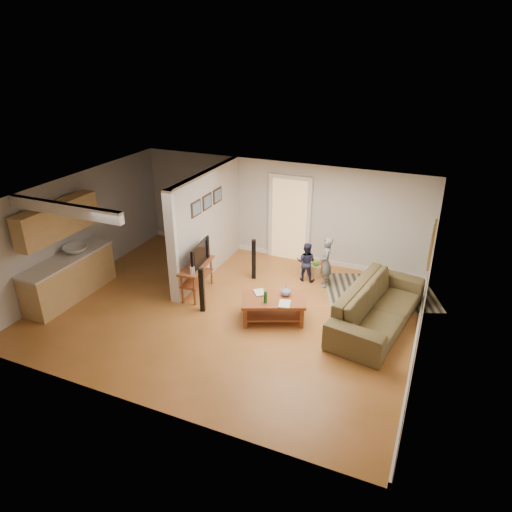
{
  "coord_description": "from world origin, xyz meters",
  "views": [
    {
      "loc": [
        3.72,
        -7.28,
        5.09
      ],
      "look_at": [
        0.4,
        0.55,
        1.1
      ],
      "focal_mm": 32.0,
      "sensor_mm": 36.0,
      "label": 1
    }
  ],
  "objects_px": {
    "tv_console": "(197,267)",
    "speaker_left": "(202,290)",
    "coffee_table": "(274,303)",
    "toddler": "(305,280)",
    "child": "(324,285)",
    "speaker_right": "(254,259)",
    "toy_basket": "(316,269)",
    "sofa": "(376,324)"
  },
  "relations": [
    {
      "from": "speaker_right",
      "to": "toddler",
      "type": "height_order",
      "value": "speaker_right"
    },
    {
      "from": "sofa",
      "to": "coffee_table",
      "type": "xyz_separation_m",
      "value": [
        -1.94,
        -0.63,
        0.38
      ]
    },
    {
      "from": "speaker_left",
      "to": "child",
      "type": "distance_m",
      "value": 2.93
    },
    {
      "from": "coffee_table",
      "to": "speaker_right",
      "type": "relative_size",
      "value": 1.46
    },
    {
      "from": "sofa",
      "to": "toy_basket",
      "type": "height_order",
      "value": "sofa"
    },
    {
      "from": "coffee_table",
      "to": "toddler",
      "type": "bearing_deg",
      "value": 87.49
    },
    {
      "from": "tv_console",
      "to": "toddler",
      "type": "relative_size",
      "value": 1.24
    },
    {
      "from": "speaker_left",
      "to": "toddler",
      "type": "height_order",
      "value": "speaker_left"
    },
    {
      "from": "tv_console",
      "to": "child",
      "type": "xyz_separation_m",
      "value": [
        2.49,
        1.45,
        -0.65
      ]
    },
    {
      "from": "coffee_table",
      "to": "speaker_left",
      "type": "xyz_separation_m",
      "value": [
        -1.48,
        -0.27,
        0.11
      ]
    },
    {
      "from": "speaker_right",
      "to": "toy_basket",
      "type": "distance_m",
      "value": 1.55
    },
    {
      "from": "speaker_left",
      "to": "child",
      "type": "height_order",
      "value": "speaker_left"
    },
    {
      "from": "speaker_right",
      "to": "child",
      "type": "xyz_separation_m",
      "value": [
        1.64,
        0.29,
        -0.49
      ]
    },
    {
      "from": "tv_console",
      "to": "toddler",
      "type": "distance_m",
      "value": 2.62
    },
    {
      "from": "tv_console",
      "to": "toddler",
      "type": "height_order",
      "value": "tv_console"
    },
    {
      "from": "sofa",
      "to": "speaker_left",
      "type": "bearing_deg",
      "value": 114.64
    },
    {
      "from": "speaker_right",
      "to": "toy_basket",
      "type": "xyz_separation_m",
      "value": [
        1.32,
        0.75,
        -0.33
      ]
    },
    {
      "from": "speaker_left",
      "to": "toddler",
      "type": "xyz_separation_m",
      "value": [
        1.56,
        2.14,
        -0.49
      ]
    },
    {
      "from": "toy_basket",
      "to": "speaker_left",
      "type": "bearing_deg",
      "value": -124.64
    },
    {
      "from": "toy_basket",
      "to": "sofa",
      "type": "bearing_deg",
      "value": -43.34
    },
    {
      "from": "child",
      "to": "coffee_table",
      "type": "bearing_deg",
      "value": -33.27
    },
    {
      "from": "child",
      "to": "toddler",
      "type": "xyz_separation_m",
      "value": [
        -0.48,
        0.09,
        0.0
      ]
    },
    {
      "from": "coffee_table",
      "to": "child",
      "type": "bearing_deg",
      "value": 72.34
    },
    {
      "from": "coffee_table",
      "to": "toy_basket",
      "type": "distance_m",
      "value": 2.26
    },
    {
      "from": "sofa",
      "to": "coffee_table",
      "type": "distance_m",
      "value": 2.08
    },
    {
      "from": "toy_basket",
      "to": "toddler",
      "type": "bearing_deg",
      "value": -114.55
    },
    {
      "from": "tv_console",
      "to": "speaker_left",
      "type": "distance_m",
      "value": 0.76
    },
    {
      "from": "speaker_left",
      "to": "speaker_right",
      "type": "distance_m",
      "value": 1.8
    },
    {
      "from": "sofa",
      "to": "toy_basket",
      "type": "relative_size",
      "value": 6.46
    },
    {
      "from": "speaker_right",
      "to": "speaker_left",
      "type": "bearing_deg",
      "value": -125.09
    },
    {
      "from": "speaker_left",
      "to": "toy_basket",
      "type": "distance_m",
      "value": 3.06
    },
    {
      "from": "coffee_table",
      "to": "tv_console",
      "type": "distance_m",
      "value": 1.97
    },
    {
      "from": "speaker_right",
      "to": "child",
      "type": "relative_size",
      "value": 0.83
    },
    {
      "from": "sofa",
      "to": "child",
      "type": "height_order",
      "value": "child"
    },
    {
      "from": "coffee_table",
      "to": "sofa",
      "type": "bearing_deg",
      "value": 18.01
    },
    {
      "from": "coffee_table",
      "to": "tv_console",
      "type": "xyz_separation_m",
      "value": [
        -1.93,
        0.33,
        0.26
      ]
    },
    {
      "from": "child",
      "to": "toy_basket",
      "type": "bearing_deg",
      "value": -160.56
    },
    {
      "from": "speaker_right",
      "to": "toddler",
      "type": "relative_size",
      "value": 1.04
    },
    {
      "from": "toy_basket",
      "to": "speaker_right",
      "type": "bearing_deg",
      "value": -150.57
    },
    {
      "from": "toy_basket",
      "to": "toddler",
      "type": "relative_size",
      "value": 0.46
    },
    {
      "from": "sofa",
      "to": "toy_basket",
      "type": "bearing_deg",
      "value": 56.58
    },
    {
      "from": "speaker_left",
      "to": "speaker_right",
      "type": "relative_size",
      "value": 1.0
    }
  ]
}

